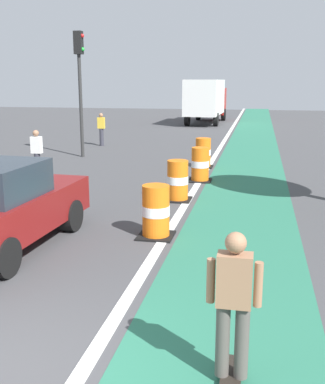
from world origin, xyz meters
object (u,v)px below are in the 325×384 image
(traffic_barrel_far, at_px, (203,153))
(pedestrian_waiting, at_px, (101,128))
(traffic_barrel_back, at_px, (200,165))
(skateboarder_on_lane, at_px, (233,304))
(parked_sedan_nearest, at_px, (0,206))
(delivery_truck_down_block, at_px, (206,99))
(pedestrian_crossing, at_px, (37,153))
(traffic_barrel_front, at_px, (156,212))
(traffic_light_corner, at_px, (80,72))
(traffic_barrel_mid, at_px, (178,181))

(traffic_barrel_far, xyz_separation_m, pedestrian_waiting, (-5.64, 4.94, 0.33))
(traffic_barrel_back, bearing_deg, skateboarder_on_lane, -81.06)
(traffic_barrel_far, bearing_deg, parked_sedan_nearest, -106.18)
(skateboarder_on_lane, xyz_separation_m, delivery_truck_down_block, (-3.81, 31.48, 0.94))
(parked_sedan_nearest, relative_size, delivery_truck_down_block, 0.55)
(pedestrian_crossing, bearing_deg, traffic_barrel_back, 8.06)
(traffic_barrel_front, xyz_separation_m, delivery_truck_down_block, (-1.99, 26.89, 1.31))
(traffic_light_corner, relative_size, pedestrian_crossing, 3.17)
(delivery_truck_down_block, height_order, traffic_light_corner, traffic_light_corner)
(traffic_barrel_mid, relative_size, traffic_barrel_back, 1.00)
(traffic_barrel_mid, relative_size, pedestrian_crossing, 0.68)
(pedestrian_crossing, distance_m, pedestrian_waiting, 8.23)
(skateboarder_on_lane, xyz_separation_m, parked_sedan_nearest, (-4.58, 3.32, -0.08))
(traffic_barrel_far, distance_m, traffic_light_corner, 6.25)
(traffic_barrel_front, distance_m, pedestrian_crossing, 7.10)
(traffic_barrel_mid, relative_size, traffic_light_corner, 0.21)
(parked_sedan_nearest, distance_m, traffic_light_corner, 11.57)
(parked_sedan_nearest, relative_size, traffic_barrel_far, 3.84)
(traffic_barrel_front, xyz_separation_m, pedestrian_crossing, (-5.05, 4.98, 0.33))
(traffic_light_corner, distance_m, pedestrian_waiting, 4.38)
(traffic_barrel_mid, relative_size, delivery_truck_down_block, 0.14)
(delivery_truck_down_block, bearing_deg, skateboarder_on_lane, -83.09)
(skateboarder_on_lane, relative_size, traffic_barrel_back, 1.55)
(traffic_barrel_front, bearing_deg, traffic_barrel_back, 87.97)
(traffic_barrel_front, height_order, traffic_barrel_back, same)
(traffic_barrel_far, height_order, pedestrian_crossing, pedestrian_crossing)
(traffic_barrel_back, bearing_deg, traffic_barrel_mid, -96.17)
(traffic_barrel_back, distance_m, traffic_barrel_far, 2.53)
(skateboarder_on_lane, height_order, traffic_light_corner, traffic_light_corner)
(skateboarder_on_lane, bearing_deg, pedestrian_waiting, 112.77)
(traffic_light_corner, bearing_deg, traffic_barrel_back, -35.90)
(skateboarder_on_lane, distance_m, delivery_truck_down_block, 31.72)
(traffic_barrel_back, relative_size, delivery_truck_down_block, 0.14)
(delivery_truck_down_block, relative_size, traffic_light_corner, 1.50)
(traffic_barrel_front, distance_m, traffic_barrel_back, 5.73)
(parked_sedan_nearest, distance_m, traffic_barrel_back, 7.59)
(parked_sedan_nearest, height_order, traffic_light_corner, traffic_light_corner)
(traffic_barrel_mid, bearing_deg, traffic_light_corner, 128.36)
(parked_sedan_nearest, height_order, traffic_barrel_front, parked_sedan_nearest)
(skateboarder_on_lane, xyz_separation_m, traffic_barrel_back, (-1.62, 10.31, -0.38))
(traffic_barrel_far, bearing_deg, traffic_barrel_mid, -90.87)
(skateboarder_on_lane, relative_size, traffic_light_corner, 0.33)
(traffic_barrel_far, bearing_deg, skateboarder_on_lane, -81.90)
(skateboarder_on_lane, xyz_separation_m, traffic_barrel_far, (-1.83, 12.83, -0.38))
(traffic_barrel_far, bearing_deg, pedestrian_waiting, 138.73)
(traffic_barrel_front, bearing_deg, skateboarder_on_lane, -68.32)
(traffic_barrel_front, xyz_separation_m, traffic_barrel_far, (-0.00, 8.24, 0.00))
(delivery_truck_down_block, bearing_deg, traffic_light_corner, -100.90)
(traffic_barrel_mid, bearing_deg, parked_sedan_nearest, -121.51)
(pedestrian_crossing, bearing_deg, parked_sedan_nearest, -69.86)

